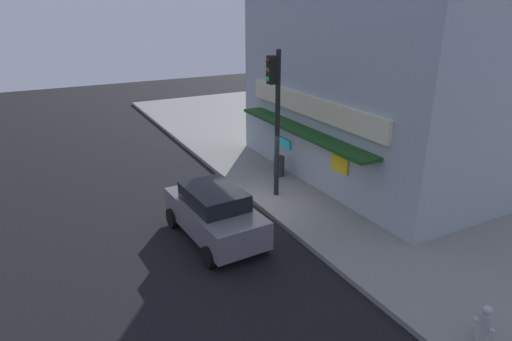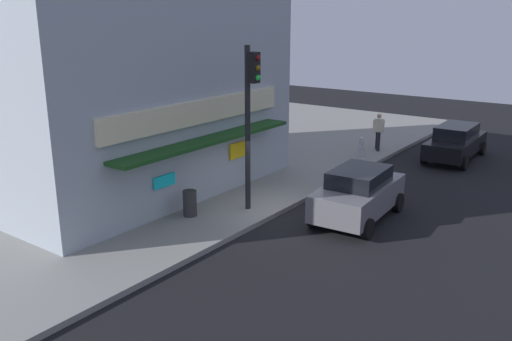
# 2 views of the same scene
# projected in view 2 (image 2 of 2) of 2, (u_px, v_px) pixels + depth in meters

# --- Properties ---
(ground_plane) EXTENTS (58.60, 58.60, 0.00)m
(ground_plane) POSITION_uv_depth(u_px,v_px,m) (280.00, 215.00, 18.01)
(ground_plane) COLOR black
(sidewalk) EXTENTS (39.06, 12.28, 0.17)m
(sidewalk) POSITION_uv_depth(u_px,v_px,m) (151.00, 181.00, 21.46)
(sidewalk) COLOR gray
(sidewalk) RESTS_ON ground_plane
(corner_building) EXTENTS (11.15, 9.06, 8.39)m
(corner_building) POSITION_uv_depth(u_px,v_px,m) (116.00, 73.00, 19.99)
(corner_building) COLOR #9EA8B2
(corner_building) RESTS_ON sidewalk
(traffic_light) EXTENTS (0.32, 0.58, 5.36)m
(traffic_light) POSITION_uv_depth(u_px,v_px,m) (250.00, 107.00, 17.17)
(traffic_light) COLOR black
(traffic_light) RESTS_ON sidewalk
(fire_hydrant) EXTENTS (0.50, 0.26, 0.87)m
(fire_hydrant) POSITION_uv_depth(u_px,v_px,m) (361.00, 146.00, 24.88)
(fire_hydrant) COLOR #B2B2B7
(fire_hydrant) RESTS_ON sidewalk
(trash_can) EXTENTS (0.45, 0.45, 0.84)m
(trash_can) POSITION_uv_depth(u_px,v_px,m) (190.00, 203.00, 17.40)
(trash_can) COLOR #2D2D2D
(trash_can) RESTS_ON sidewalk
(pedestrian) EXTENTS (0.57, 0.51, 1.77)m
(pedestrian) POSITION_uv_depth(u_px,v_px,m) (378.00, 130.00, 25.71)
(pedestrian) COLOR black
(pedestrian) RESTS_ON sidewalk
(parked_car_black) EXTENTS (4.62, 2.01, 1.60)m
(parked_car_black) POSITION_uv_depth(u_px,v_px,m) (456.00, 142.00, 24.76)
(parked_car_black) COLOR black
(parked_car_black) RESTS_ON ground_plane
(parked_car_grey) EXTENTS (4.09, 2.20, 1.70)m
(parked_car_grey) POSITION_uv_depth(u_px,v_px,m) (358.00, 193.00, 17.47)
(parked_car_grey) COLOR slate
(parked_car_grey) RESTS_ON ground_plane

